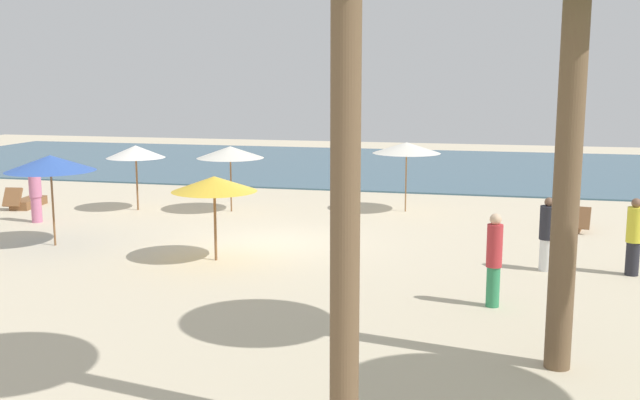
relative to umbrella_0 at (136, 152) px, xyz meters
name	(u,v)px	position (x,y,z in m)	size (l,w,h in m)	color
ground_plane	(274,243)	(5.71, -3.60, -1.91)	(60.00, 60.00, 0.00)	beige
ocean_water	(375,166)	(5.71, 13.40, -1.88)	(48.00, 16.00, 0.06)	#3D6075
umbrella_0	(136,152)	(0.00, 0.00, 0.00)	(1.89, 1.89, 2.11)	brown
umbrella_1	(230,152)	(3.06, 0.46, 0.01)	(2.16, 2.16, 2.11)	brown
umbrella_2	(407,148)	(8.54, 1.75, 0.15)	(2.17, 2.17, 2.24)	olive
umbrella_3	(214,184)	(4.90, -5.66, -0.08)	(2.02, 2.02, 2.02)	brown
umbrella_4	(50,163)	(0.28, -5.16, 0.23)	(2.26, 2.26, 2.34)	brown
lounger_0	(572,223)	(13.52, 0.13, -1.74)	(0.90, 1.73, 0.74)	brown
lounger_3	(27,202)	(-3.83, -0.39, -1.74)	(0.81, 1.71, 0.74)	brown
person_0	(634,237)	(14.30, -4.81, -1.05)	(0.38, 0.38, 1.72)	#26262D
person_2	(35,193)	(-1.99, -2.56, -1.02)	(0.49, 0.49, 1.78)	#D17299
person_3	(494,259)	(11.33, -7.81, -0.98)	(0.42, 0.42, 1.80)	#338C59
person_5	(547,234)	(12.49, -4.85, -1.08)	(0.39, 0.39, 1.67)	white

